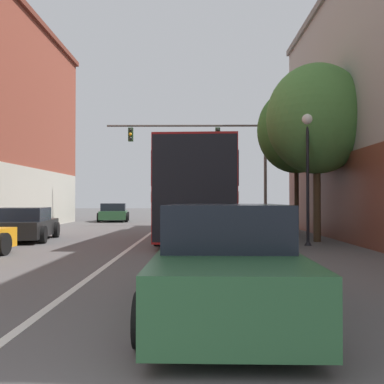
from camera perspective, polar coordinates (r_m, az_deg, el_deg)
lane_center_line at (r=16.19m, az=-6.92°, el=-6.39°), size 0.14×40.64×0.01m
bus at (r=18.00m, az=1.18°, el=0.40°), size 3.25×10.21×3.51m
hatchback_foreground at (r=6.18m, az=4.23°, el=-8.80°), size 2.06×4.61×1.46m
parked_car_left_near at (r=17.98m, az=-20.68°, el=-3.90°), size 2.54×4.25×1.24m
parked_car_left_mid at (r=32.20m, az=-9.92°, el=-2.62°), size 2.43×4.01×1.28m
traffic_signal_gantry at (r=26.50m, az=3.04°, el=5.57°), size 9.41×0.36×6.19m
street_lamp at (r=15.55m, az=14.47°, el=4.26°), size 0.39×0.39×4.43m
street_tree_near at (r=17.29m, az=15.54°, el=8.91°), size 3.68×3.31×6.53m
street_tree_far at (r=20.48m, az=13.12°, el=7.62°), size 3.44×3.10×6.49m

